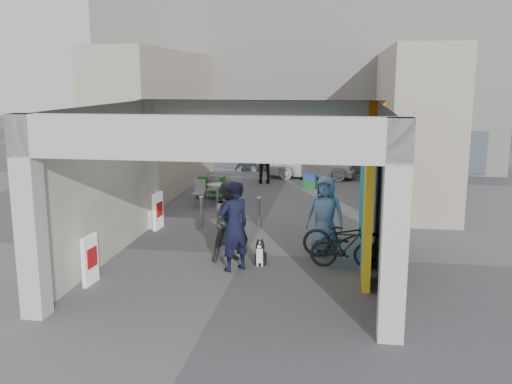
% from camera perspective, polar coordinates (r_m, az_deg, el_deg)
% --- Properties ---
extents(ground, '(90.00, 90.00, 0.00)m').
position_cam_1_polar(ground, '(13.45, -1.04, -6.24)').
color(ground, '#5A5A5F').
rests_on(ground, ground).
extents(arcade_canopy, '(6.40, 6.45, 6.40)m').
position_cam_1_polar(arcade_canopy, '(12.05, 0.80, 2.94)').
color(arcade_canopy, '#B4B3AF').
rests_on(arcade_canopy, ground).
extents(far_building, '(18.00, 4.08, 8.00)m').
position_cam_1_polar(far_building, '(26.71, 4.09, 11.19)').
color(far_building, silver).
rests_on(far_building, ground).
extents(plaza_bldg_left, '(2.00, 9.00, 5.00)m').
position_cam_1_polar(plaza_bldg_left, '(21.27, -9.71, 6.99)').
color(plaza_bldg_left, '#A9A08C').
rests_on(plaza_bldg_left, ground).
extents(plaza_bldg_right, '(2.00, 9.00, 5.00)m').
position_cam_1_polar(plaza_bldg_right, '(20.33, 15.33, 6.55)').
color(plaza_bldg_right, '#A9A08C').
rests_on(plaza_bldg_right, ground).
extents(bollard_left, '(0.09, 0.09, 0.83)m').
position_cam_1_polar(bollard_left, '(15.92, -5.47, -1.95)').
color(bollard_left, gray).
rests_on(bollard_left, ground).
extents(bollard_center, '(0.09, 0.09, 0.82)m').
position_cam_1_polar(bollard_center, '(15.76, 0.30, -2.05)').
color(bollard_center, gray).
rests_on(bollard_center, ground).
extents(bollard_right, '(0.09, 0.09, 0.81)m').
position_cam_1_polar(bollard_right, '(15.58, 6.09, -2.29)').
color(bollard_right, gray).
rests_on(bollard_right, ground).
extents(advert_board_near, '(0.13, 0.55, 1.00)m').
position_cam_1_polar(advert_board_near, '(11.92, -16.25, -6.50)').
color(advert_board_near, white).
rests_on(advert_board_near, ground).
extents(advert_board_far, '(0.14, 0.55, 1.00)m').
position_cam_1_polar(advert_board_far, '(15.75, -9.76, -1.87)').
color(advert_board_far, white).
rests_on(advert_board_far, ground).
extents(cafe_set, '(1.42, 1.15, 0.86)m').
position_cam_1_polar(cafe_set, '(18.66, -4.02, -0.29)').
color(cafe_set, '#A2A2A7').
rests_on(cafe_set, ground).
extents(produce_stand, '(1.08, 0.59, 0.71)m').
position_cam_1_polar(produce_stand, '(19.65, -4.51, 0.24)').
color(produce_stand, black).
rests_on(produce_stand, ground).
extents(crate_stack, '(0.51, 0.43, 0.56)m').
position_cam_1_polar(crate_stack, '(21.35, 5.42, 1.11)').
color(crate_stack, '#18561D').
rests_on(crate_stack, ground).
extents(border_collie, '(0.22, 0.44, 0.61)m').
position_cam_1_polar(border_collie, '(12.66, 0.45, -6.24)').
color(border_collie, black).
rests_on(border_collie, ground).
extents(man_with_dog, '(0.83, 0.82, 1.94)m').
position_cam_1_polar(man_with_dog, '(12.12, -2.20, -3.45)').
color(man_with_dog, black).
rests_on(man_with_dog, ground).
extents(man_back_turned, '(1.11, 1.04, 1.82)m').
position_cam_1_polar(man_back_turned, '(12.77, -2.58, -2.97)').
color(man_back_turned, '#3C3D3F').
rests_on(man_back_turned, ground).
extents(man_elderly, '(0.99, 0.74, 1.83)m').
position_cam_1_polar(man_elderly, '(13.49, 6.94, -2.23)').
color(man_elderly, '#597DAE').
rests_on(man_elderly, ground).
extents(man_crates, '(1.25, 0.72, 2.00)m').
position_cam_1_polar(man_crates, '(22.14, 0.91, 3.41)').
color(man_crates, black).
rests_on(man_crates, ground).
extents(bicycle_front, '(2.02, 0.89, 1.03)m').
position_cam_1_polar(bicycle_front, '(13.15, 8.94, -4.46)').
color(bicycle_front, black).
rests_on(bicycle_front, ground).
extents(bicycle_rear, '(1.54, 0.49, 0.92)m').
position_cam_1_polar(bicycle_rear, '(12.58, 8.93, -5.46)').
color(bicycle_rear, black).
rests_on(bicycle_rear, ground).
extents(white_van, '(3.63, 1.53, 1.22)m').
position_cam_1_polar(white_van, '(23.56, 5.55, 2.89)').
color(white_van, white).
rests_on(white_van, ground).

